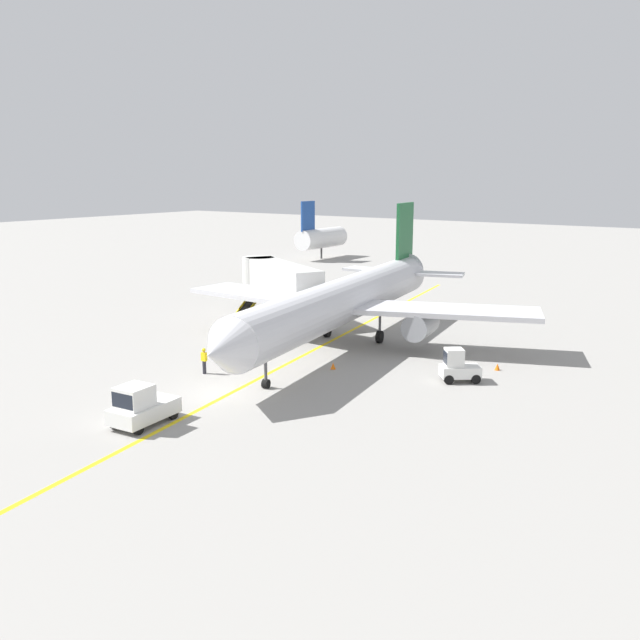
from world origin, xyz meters
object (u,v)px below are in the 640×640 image
belt_loader_forward_hold (238,328)px  safety_cone_nose_right (497,367)px  ground_crew_marshaller (204,360)px  safety_cone_nose_left (333,366)px  jet_bridge (276,276)px  airliner (346,300)px  baggage_tug_near_wing (458,367)px  pushback_tug (141,407)px

belt_loader_forward_hold → safety_cone_nose_right: (20.04, 2.79, -0.56)m
ground_crew_marshaller → belt_loader_forward_hold: bearing=118.6°
belt_loader_forward_hold → safety_cone_nose_right: bearing=7.9°
safety_cone_nose_right → safety_cone_nose_left: bearing=-146.8°
safety_cone_nose_left → safety_cone_nose_right: size_ratio=1.00×
jet_bridge → ground_crew_marshaller: 19.43m
ground_crew_marshaller → safety_cone_nose_right: (15.29, 11.49, -0.69)m
belt_loader_forward_hold → safety_cone_nose_left: size_ratio=11.69×
airliner → baggage_tug_near_wing: (10.83, -4.10, -2.49)m
ground_crew_marshaller → pushback_tug: bearing=-65.9°
airliner → belt_loader_forward_hold: bearing=-159.2°
ground_crew_marshaller → safety_cone_nose_left: bearing=41.7°
airliner → jet_bridge: airliner is taller
airliner → safety_cone_nose_left: (2.95, -6.18, -3.20)m
airliner → belt_loader_forward_hold: size_ratio=6.86×
pushback_tug → airliner: bearing=91.5°
pushback_tug → safety_cone_nose_right: bearing=60.2°
jet_bridge → airliner: bearing=-27.5°
jet_bridge → pushback_tug: (11.68, -26.11, -2.55)m
airliner → pushback_tug: 20.45m
baggage_tug_near_wing → safety_cone_nose_right: 4.06m
belt_loader_forward_hold → ground_crew_marshaller: belt_loader_forward_hold is taller
pushback_tug → baggage_tug_near_wing: bearing=57.5°
pushback_tug → baggage_tug_near_wing: size_ratio=1.39×
belt_loader_forward_hold → ground_crew_marshaller: bearing=-61.4°
belt_loader_forward_hold → airliner: bearing=20.8°
safety_cone_nose_right → belt_loader_forward_hold: bearing=-172.1°
jet_bridge → safety_cone_nose_left: bearing=-40.3°
airliner → safety_cone_nose_right: 12.41m
ground_crew_marshaller → safety_cone_nose_right: 19.14m
jet_bridge → belt_loader_forward_hold: bearing=-70.7°
jet_bridge → ground_crew_marshaller: size_ratio=7.31×
jet_bridge → pushback_tug: 28.72m
baggage_tug_near_wing → safety_cone_nose_left: baggage_tug_near_wing is taller
safety_cone_nose_left → safety_cone_nose_right: bearing=33.2°
baggage_tug_near_wing → ground_crew_marshaller: bearing=-151.5°
airliner → pushback_tug: bearing=-88.5°
pushback_tug → safety_cone_nose_left: 14.35m
baggage_tug_near_wing → airliner: bearing=159.3°
baggage_tug_near_wing → jet_bridge: bearing=155.8°
baggage_tug_near_wing → ground_crew_marshaller: (-14.14, -7.67, -0.02)m
belt_loader_forward_hold → baggage_tug_near_wing: bearing=-3.1°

